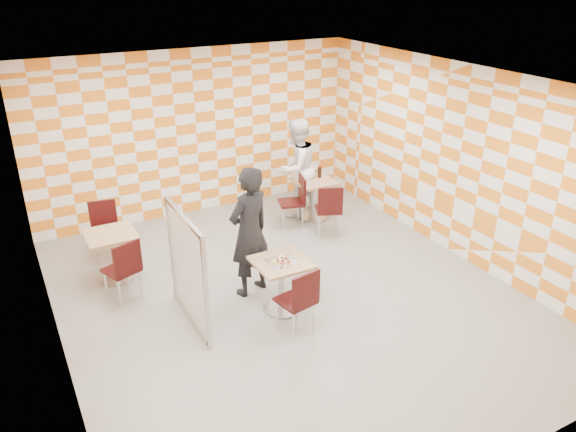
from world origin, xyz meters
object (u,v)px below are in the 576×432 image
object	(u,v)px
empty_table	(112,248)
man_dark	(249,232)
partition	(188,269)
main_table	(281,277)
sport_bottle	(300,175)
second_table	(314,193)
man_white	(296,168)
soda_bottle	(320,172)
chair_second_front	(329,207)
chair_main_front	(300,297)
chair_second_side	(296,197)
chair_empty_near	(124,266)
chair_empty_far	(104,225)

from	to	relation	value
empty_table	man_dark	distance (m)	2.12
partition	man_dark	bearing A→B (deg)	17.65
main_table	man_dark	bearing A→B (deg)	104.35
empty_table	sport_bottle	bearing A→B (deg)	9.96
second_table	man_white	xyz separation A→B (m)	(-0.19, 0.32, 0.40)
soda_bottle	chair_second_front	bearing A→B (deg)	-110.05
chair_main_front	partition	distance (m)	1.47
main_table	chair_second_side	bearing A→B (deg)	56.58
second_table	chair_main_front	distance (m)	3.56
man_dark	empty_table	bearing A→B (deg)	-56.45
second_table	chair_second_front	size ratio (longest dim) A/B	0.81
chair_main_front	man_white	distance (m)	3.76
partition	main_table	bearing A→B (deg)	-14.76
empty_table	chair_main_front	bearing A→B (deg)	-55.12
chair_main_front	man_dark	size ratio (longest dim) A/B	0.49
chair_second_side	man_dark	bearing A→B (deg)	-135.52
main_table	man_dark	world-z (taller)	man_dark
chair_empty_near	chair_empty_far	bearing A→B (deg)	88.51
partition	soda_bottle	bearing A→B (deg)	33.27
sport_bottle	soda_bottle	xyz separation A→B (m)	(0.36, -0.08, 0.01)
chair_main_front	sport_bottle	distance (m)	3.59
sport_bottle	chair_empty_near	bearing A→B (deg)	-159.64
soda_bottle	empty_table	bearing A→B (deg)	-172.13
empty_table	man_white	distance (m)	3.63
chair_empty_far	chair_second_front	bearing A→B (deg)	-16.85
chair_main_front	man_dark	world-z (taller)	man_dark
chair_main_front	chair_empty_near	bearing A→B (deg)	133.46
empty_table	sport_bottle	distance (m)	3.57
main_table	chair_empty_near	xyz separation A→B (m)	(-1.78, 1.23, 0.04)
main_table	sport_bottle	distance (m)	3.07
chair_second_side	man_white	bearing A→B (deg)	60.90
sport_bottle	man_white	bearing A→B (deg)	83.43
empty_table	chair_second_front	xyz separation A→B (m)	(3.57, -0.28, 0.04)
second_table	partition	size ratio (longest dim) A/B	0.48
empty_table	partition	bearing A→B (deg)	-68.81
empty_table	main_table	bearing A→B (deg)	-46.74
main_table	chair_empty_near	size ratio (longest dim) A/B	0.81
empty_table	chair_second_front	world-z (taller)	chair_second_front
man_white	partition	bearing A→B (deg)	18.65
main_table	chair_main_front	xyz separation A→B (m)	(-0.05, -0.60, 0.04)
soda_bottle	chair_second_side	bearing A→B (deg)	-161.84
empty_table	man_white	xyz separation A→B (m)	(3.52, 0.78, 0.40)
chair_main_front	empty_table	bearing A→B (deg)	124.88
man_white	chair_empty_near	bearing A→B (deg)	1.95
chair_second_front	partition	bearing A→B (deg)	-156.00
empty_table	sport_bottle	xyz separation A→B (m)	(3.51, 0.62, 0.33)
chair_second_side	partition	size ratio (longest dim) A/B	0.60
main_table	sport_bottle	bearing A→B (deg)	55.86
empty_table	sport_bottle	size ratio (longest dim) A/B	3.75
chair_second_side	soda_bottle	bearing A→B (deg)	18.16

